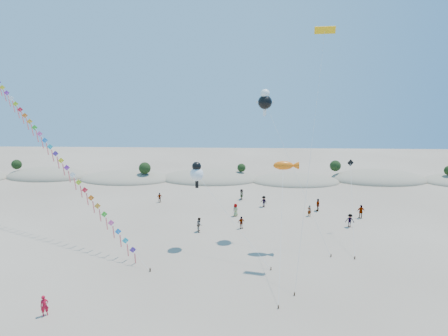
# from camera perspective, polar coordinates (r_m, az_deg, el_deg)

# --- Properties ---
(ground) EXTENTS (160.00, 160.00, 0.00)m
(ground) POSITION_cam_1_polar(r_m,az_deg,el_deg) (30.34, -8.85, -23.93)
(ground) COLOR #87735D
(ground) RESTS_ON ground
(dune_ridge) EXTENTS (145.30, 11.49, 5.57)m
(dune_ridge) POSITION_cam_1_polar(r_m,az_deg,el_deg) (71.34, -1.32, -1.64)
(dune_ridge) COLOR gray
(dune_ridge) RESTS_ON ground
(kite_train) EXTENTS (26.86, 19.85, 20.50)m
(kite_train) POSITION_cam_1_polar(r_m,az_deg,el_deg) (49.68, -24.89, 2.75)
(kite_train) COLOR #3F2D1E
(kite_train) RESTS_ON ground
(fish_kite) EXTENTS (3.19, 12.54, 9.86)m
(fish_kite) POSITION_cam_1_polar(r_m,az_deg,el_deg) (40.72, 9.44, 0.34)
(fish_kite) COLOR #3F2D1E
(fish_kite) RESTS_ON ground
(cartoon_kite_low) EXTENTS (8.67, 6.78, 9.62)m
(cartoon_kite_low) POSITION_cam_1_polar(r_m,az_deg,el_deg) (41.27, -4.17, -0.73)
(cartoon_kite_low) COLOR #3F2D1E
(cartoon_kite_low) RESTS_ON ground
(cartoon_kite_high) EXTENTS (7.94, 7.70, 17.35)m
(cartoon_kite_high) POSITION_cam_1_polar(r_m,az_deg,el_deg) (43.96, 6.28, 10.15)
(cartoon_kite_high) COLOR #3F2D1E
(cartoon_kite_high) RESTS_ON ground
(parafoil_kite) EXTENTS (4.39, 9.62, 23.39)m
(parafoil_kite) POSITION_cam_1_polar(r_m,az_deg,el_deg) (39.40, 15.02, 18.70)
(parafoil_kite) COLOR #3F2D1E
(parafoil_kite) RESTS_ON ground
(dark_kite) EXTENTS (1.98, 8.98, 8.91)m
(dark_kite) POSITION_cam_1_polar(r_m,az_deg,el_deg) (46.41, 18.87, -2.96)
(dark_kite) COLOR #3F2D1E
(dark_kite) RESTS_ON ground
(flyer_foreground) EXTENTS (0.74, 0.69, 1.71)m
(flyer_foreground) POSITION_cam_1_polar(r_m,az_deg,el_deg) (34.61, -25.68, -18.39)
(flyer_foreground) COLOR #B20E24
(flyer_foreground) RESTS_ON ground
(beachgoers) EXTENTS (29.82, 14.39, 1.89)m
(beachgoers) POSITION_cam_1_polar(r_m,az_deg,el_deg) (52.90, 7.22, -6.17)
(beachgoers) COLOR slate
(beachgoers) RESTS_ON ground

